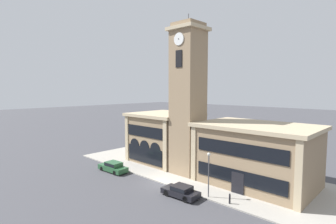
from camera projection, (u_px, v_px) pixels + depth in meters
name	position (u px, v px, depth m)	size (l,w,h in m)	color
ground_plane	(160.00, 183.00, 32.84)	(300.00, 300.00, 0.00)	#424247
sidewalk_kerb	(195.00, 170.00, 37.98)	(38.84, 14.26, 0.15)	#A39E93
clock_tower	(188.00, 100.00, 35.82)	(4.46, 4.46, 21.81)	#937A5B
town_hall_left_wing	(165.00, 137.00, 42.88)	(10.11, 9.48, 7.92)	#937A5B
town_hall_right_wing	(256.00, 154.00, 32.12)	(13.94, 9.48, 7.54)	#937A5B
parked_car_near	(113.00, 167.00, 37.43)	(4.85, 2.08, 1.43)	#285633
parked_car_mid	(181.00, 191.00, 28.63)	(4.32, 2.11, 1.29)	black
street_lamp	(209.00, 167.00, 28.08)	(0.36, 0.36, 4.87)	#4C4C51
bollard	(230.00, 199.00, 26.62)	(0.18, 0.18, 1.06)	black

